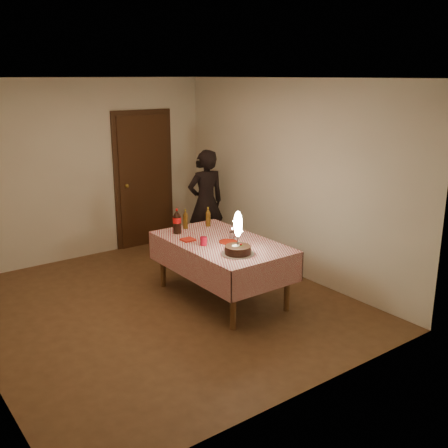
# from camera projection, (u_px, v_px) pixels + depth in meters

# --- Properties ---
(ground) EXTENTS (4.00, 4.50, 0.01)m
(ground) POSITION_uv_depth(u_px,v_px,m) (162.00, 306.00, 6.19)
(ground) COLOR brown
(ground) RESTS_ON ground
(room_shell) EXTENTS (4.04, 4.54, 2.62)m
(room_shell) POSITION_uv_depth(u_px,v_px,m) (156.00, 166.00, 5.81)
(room_shell) COLOR silver
(room_shell) RESTS_ON ground
(dining_table) EXTENTS (1.02, 1.72, 0.73)m
(dining_table) POSITION_uv_depth(u_px,v_px,m) (222.00, 249.00, 6.25)
(dining_table) COLOR brown
(dining_table) RESTS_ON ground
(birthday_cake) EXTENTS (0.36, 0.36, 0.49)m
(birthday_cake) POSITION_uv_depth(u_px,v_px,m) (238.00, 244.00, 5.75)
(birthday_cake) COLOR white
(birthday_cake) RESTS_ON dining_table
(red_plate) EXTENTS (0.22, 0.22, 0.01)m
(red_plate) POSITION_uv_depth(u_px,v_px,m) (228.00, 242.00, 6.19)
(red_plate) COLOR #AD1B0C
(red_plate) RESTS_ON dining_table
(red_cup) EXTENTS (0.08, 0.08, 0.10)m
(red_cup) POSITION_uv_depth(u_px,v_px,m) (203.00, 241.00, 6.06)
(red_cup) COLOR #A90B21
(red_cup) RESTS_ON dining_table
(clear_cup) EXTENTS (0.07, 0.07, 0.09)m
(clear_cup) POSITION_uv_depth(u_px,v_px,m) (232.00, 236.00, 6.29)
(clear_cup) COLOR silver
(clear_cup) RESTS_ON dining_table
(napkin_stack) EXTENTS (0.15, 0.15, 0.02)m
(napkin_stack) POSITION_uv_depth(u_px,v_px,m) (188.00, 240.00, 6.25)
(napkin_stack) COLOR red
(napkin_stack) RESTS_ON dining_table
(cola_bottle) EXTENTS (0.10, 0.10, 0.32)m
(cola_bottle) POSITION_uv_depth(u_px,v_px,m) (177.00, 221.00, 6.50)
(cola_bottle) COLOR black
(cola_bottle) RESTS_ON dining_table
(amber_bottle_left) EXTENTS (0.06, 0.06, 0.25)m
(amber_bottle_left) POSITION_uv_depth(u_px,v_px,m) (185.00, 220.00, 6.71)
(amber_bottle_left) COLOR #54350E
(amber_bottle_left) RESTS_ON dining_table
(amber_bottle_right) EXTENTS (0.06, 0.06, 0.25)m
(amber_bottle_right) POSITION_uv_depth(u_px,v_px,m) (208.00, 217.00, 6.81)
(amber_bottle_right) COLOR #54350E
(amber_bottle_right) RESTS_ON dining_table
(photographer) EXTENTS (0.62, 0.48, 1.58)m
(photographer) POSITION_uv_depth(u_px,v_px,m) (206.00, 202.00, 7.84)
(photographer) COLOR black
(photographer) RESTS_ON ground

